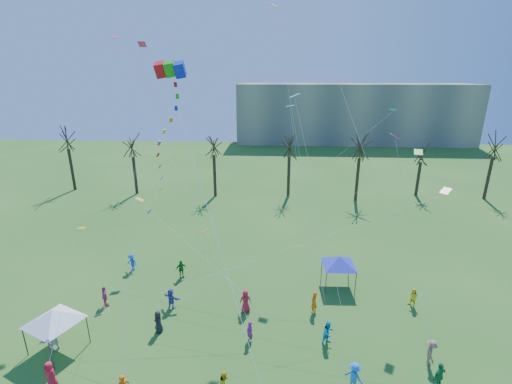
# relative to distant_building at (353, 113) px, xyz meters

# --- Properties ---
(distant_building) EXTENTS (60.00, 14.00, 15.00)m
(distant_building) POSITION_rel_distant_building_xyz_m (0.00, 0.00, 0.00)
(distant_building) COLOR gray
(distant_building) RESTS_ON ground
(bare_tree_row) EXTENTS (68.16, 8.31, 10.27)m
(bare_tree_row) POSITION_rel_distant_building_xyz_m (-20.78, -45.78, -0.59)
(bare_tree_row) COLOR black
(bare_tree_row) RESTS_ON ground
(big_box_kite) EXTENTS (4.52, 6.45, 19.62)m
(big_box_kite) POSITION_rel_distant_building_xyz_m (-26.51, -75.46, 5.46)
(big_box_kite) COLOR red
(big_box_kite) RESTS_ON ground
(canopy_tent_white) EXTENTS (3.75, 3.75, 3.07)m
(canopy_tent_white) POSITION_rel_distant_building_xyz_m (-34.16, -78.11, -4.90)
(canopy_tent_white) COLOR #3F3F44
(canopy_tent_white) RESTS_ON ground
(canopy_tent_blue) EXTENTS (3.77, 3.77, 2.83)m
(canopy_tent_blue) POSITION_rel_distant_building_xyz_m (-14.35, -69.40, -5.10)
(canopy_tent_blue) COLOR #3F3F44
(canopy_tent_blue) RESTS_ON ground
(festival_crowd) EXTENTS (26.67, 14.60, 1.85)m
(festival_crowd) POSITION_rel_distant_building_xyz_m (-22.74, -75.96, -6.63)
(festival_crowd) COLOR red
(festival_crowd) RESTS_ON ground
(small_kites_aloft) EXTENTS (25.44, 17.35, 32.95)m
(small_kites_aloft) POSITION_rel_distant_building_xyz_m (-21.39, -70.16, 5.92)
(small_kites_aloft) COLOR #DDA60B
(small_kites_aloft) RESTS_ON ground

